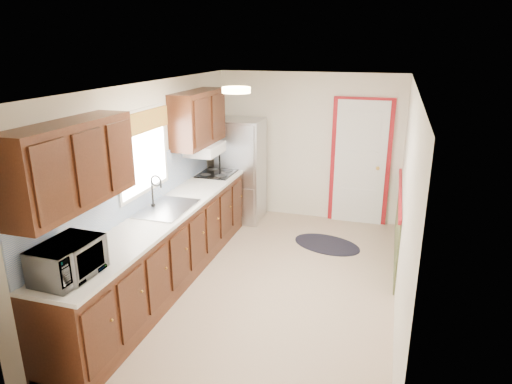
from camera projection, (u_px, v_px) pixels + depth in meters
The scene contains 8 objects.
room_shell at pixel (268, 192), 5.22m from camera, with size 3.20×5.20×2.52m.
kitchen_run at pixel (161, 221), 5.42m from camera, with size 0.63×4.00×2.20m.
back_wall_trim at pixel (368, 175), 7.05m from camera, with size 1.12×2.30×2.08m.
ceiling_fixture at pixel (236, 90), 4.76m from camera, with size 0.30×0.30×0.06m, color #FFD88C.
microwave at pixel (67, 256), 3.80m from camera, with size 0.57×0.32×0.39m, color white.
refrigerator at pixel (241, 170), 7.48m from camera, with size 0.71×0.71×1.68m.
rug at pixel (327, 244), 6.71m from camera, with size 1.01×0.65×0.01m, color black.
cooktop at pixel (217, 173), 6.90m from camera, with size 0.50×0.60×0.02m, color black.
Camera 1 is at (1.31, -4.79, 2.83)m, focal length 32.00 mm.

